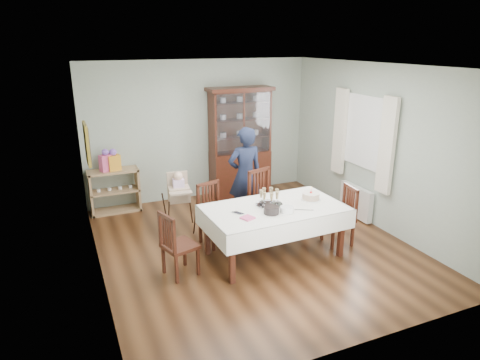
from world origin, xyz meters
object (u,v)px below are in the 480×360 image
gift_bag_orange (114,161)px  sideboard (115,191)px  birthday_cake (311,197)px  chair_end_left (179,256)px  high_chair (180,208)px  dining_table (274,231)px  china_cabinet (240,141)px  champagne_tray (269,201)px  chair_end_right (339,227)px  woman (245,175)px  gift_bag_pink (106,161)px  chair_far_left (215,226)px  chair_far_right (266,215)px

gift_bag_orange → sideboard: bearing=147.7°
birthday_cake → gift_bag_orange: size_ratio=0.74×
chair_end_left → high_chair: bearing=-32.3°
dining_table → chair_end_left: 1.43m
high_chair → birthday_cake: size_ratio=3.47×
dining_table → birthday_cake: (0.63, 0.04, 0.43)m
chair_end_left → high_chair: 1.44m
china_cabinet → champagne_tray: size_ratio=5.50×
chair_end_left → chair_end_right: chair_end_right is taller
high_chair → gift_bag_orange: (-0.84, 1.27, 0.58)m
high_chair → champagne_tray: size_ratio=2.59×
woman → gift_bag_pink: woman is taller
dining_table → sideboard: sideboard is taller
woman → high_chair: 1.24m
chair_far_left → woman: size_ratio=0.57×
chair_far_left → birthday_cake: 1.54m
chair_end_left → woman: woman is taller
chair_far_right → chair_end_left: (-1.67, -0.73, -0.04)m
woman → chair_far_right: bearing=102.6°
chair_end_right → chair_far_right: bearing=-126.1°
dining_table → chair_end_left: bearing=179.7°
birthday_cake → high_chair: bearing=141.1°
sideboard → china_cabinet: bearing=-0.5°
chair_end_right → gift_bag_pink: gift_bag_pink is taller
sideboard → high_chair: 1.56m
sideboard → gift_bag_pink: (-0.10, -0.02, 0.58)m
gift_bag_pink → chair_end_right: bearing=-41.0°
champagne_tray → birthday_cake: size_ratio=1.34×
birthday_cake → gift_bag_pink: size_ratio=0.72×
chair_far_left → chair_end_right: 1.92m
chair_far_right → chair_far_left: bearing=164.8°
chair_far_right → gift_bag_orange: 2.93m
gift_bag_pink → chair_end_left: bearing=-77.8°
sideboard → gift_bag_pink: gift_bag_pink is taller
chair_end_right → gift_bag_orange: 4.08m
woman → champagne_tray: 1.26m
chair_far_left → champagne_tray: 1.03m
china_cabinet → chair_far_right: china_cabinet is taller
champagne_tray → gift_bag_orange: (-1.82, 2.57, 0.15)m
high_chair → champagne_tray: 1.68m
chair_end_left → gift_bag_orange: gift_bag_orange is taller
sideboard → champagne_tray: bearing=-54.4°
sideboard → champagne_tray: 3.21m
gift_bag_pink → gift_bag_orange: size_ratio=1.02×
gift_bag_pink → sideboard: bearing=11.2°
chair_far_left → woman: 1.14m
chair_far_left → dining_table: bearing=-62.9°
china_cabinet → chair_end_left: china_cabinet is taller
chair_end_right → woman: bearing=-138.5°
chair_far_right → gift_bag_orange: bearing=121.0°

